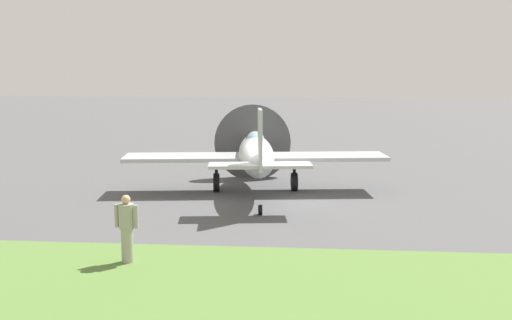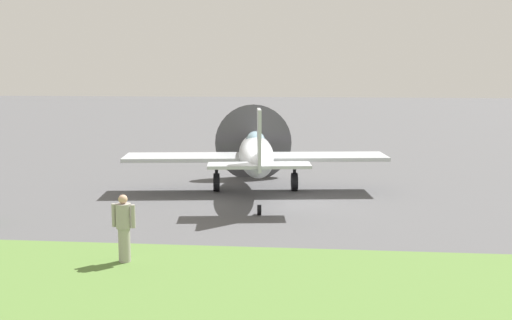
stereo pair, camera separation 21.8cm
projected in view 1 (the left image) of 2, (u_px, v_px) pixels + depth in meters
The scene contains 3 objects.
ground_plane at pixel (270, 205), 21.67m from camera, with size 160.00×160.00×0.00m, color #515154.
airplane_lead at pixel (256, 154), 23.49m from camera, with size 10.39×8.25×3.68m.
ground_crew_chief at pixel (127, 227), 15.16m from camera, with size 0.63×0.38×1.73m.
Camera 1 is at (1.36, -21.14, 4.86)m, focal length 42.51 mm.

